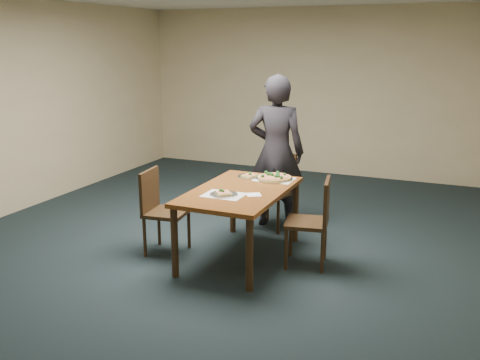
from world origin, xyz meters
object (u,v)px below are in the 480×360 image
at_px(chair_left, 160,206).
at_px(pizza_pan, 274,177).
at_px(chair_far, 276,186).
at_px(chair_right, 315,217).
at_px(slice_plate_near, 224,194).
at_px(slice_plate_far, 250,176).
at_px(diner, 276,152).
at_px(dining_table, 240,198).

distance_m(chair_left, pizza_pan, 1.29).
distance_m(chair_far, chair_right, 1.26).
height_order(chair_right, pizza_pan, chair_right).
bearing_deg(slice_plate_near, chair_far, 86.92).
relative_size(chair_left, slice_plate_far, 3.25).
bearing_deg(chair_right, slice_plate_near, -76.74).
bearing_deg(chair_right, diner, -153.18).
distance_m(chair_far, slice_plate_near, 1.39).
bearing_deg(slice_plate_near, chair_right, 23.67).
height_order(chair_far, chair_left, same).
height_order(pizza_pan, slice_plate_far, pizza_pan).
bearing_deg(chair_right, slice_plate_far, -125.91).
height_order(dining_table, chair_far, chair_far).
distance_m(diner, pizza_pan, 0.66).
bearing_deg(diner, dining_table, 81.66).
height_order(chair_left, pizza_pan, chair_left).
bearing_deg(dining_table, pizza_pan, 70.58).
relative_size(dining_table, chair_far, 1.65).
height_order(chair_far, chair_right, same).
bearing_deg(pizza_pan, dining_table, -109.42).
bearing_deg(chair_right, dining_table, -92.22).
height_order(chair_left, diner, diner).
bearing_deg(pizza_pan, chair_right, -35.63).
height_order(chair_far, slice_plate_near, chair_far).
xyz_separation_m(chair_left, slice_plate_far, (0.75, 0.72, 0.25)).
bearing_deg(dining_table, slice_plate_near, -104.59).
bearing_deg(diner, chair_left, 48.58).
distance_m(diner, slice_plate_far, 0.64).
relative_size(dining_table, pizza_pan, 3.69).
bearing_deg(chair_far, chair_left, -112.97).
xyz_separation_m(dining_table, diner, (-0.01, 1.13, 0.27)).
relative_size(chair_left, pizza_pan, 2.24).
distance_m(dining_table, chair_right, 0.79).
relative_size(dining_table, chair_right, 1.65).
bearing_deg(pizza_pan, diner, 107.79).
distance_m(diner, slice_plate_near, 1.40).
xyz_separation_m(dining_table, slice_plate_far, (-0.11, 0.53, 0.10)).
height_order(diner, slice_plate_far, diner).
bearing_deg(slice_plate_near, dining_table, 75.41).
height_order(chair_left, chair_right, same).
xyz_separation_m(diner, slice_plate_far, (-0.10, -0.61, -0.17)).
bearing_deg(chair_far, pizza_pan, -62.36).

